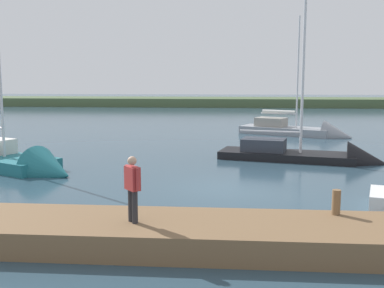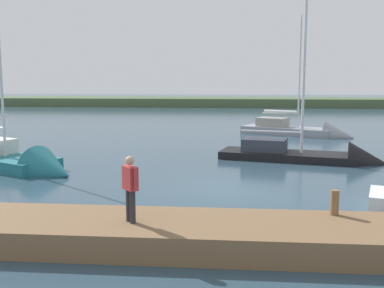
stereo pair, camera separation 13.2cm
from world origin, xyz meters
name	(u,v)px [view 1 (the left image)]	position (x,y,z in m)	size (l,w,h in m)	color
ground_plane	(226,189)	(0.00, 0.00, 0.00)	(200.00, 200.00, 0.00)	#2D4756
far_shoreline	(228,106)	(0.00, -51.05, 0.00)	(180.00, 8.00, 2.40)	#4C603D
dock_pier	(225,235)	(0.00, 5.97, 0.32)	(27.86, 2.45, 0.65)	brown
mooring_post_near	(336,202)	(-2.79, 5.11, 0.97)	(0.22, 0.22, 0.64)	brown
sailboat_far_right	(12,165)	(9.66, -2.94, 0.21)	(8.59, 5.86, 10.03)	#1E6B75
sailboat_far_left	(315,159)	(-4.37, -6.10, 0.11)	(8.39, 3.96, 9.92)	black
sailboat_behind_pier	(303,133)	(-5.36, -16.41, 0.15)	(8.11, 5.42, 9.41)	gray
person_on_dock	(133,185)	(2.20, 6.14, 1.56)	(0.45, 0.50, 1.60)	#28282D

